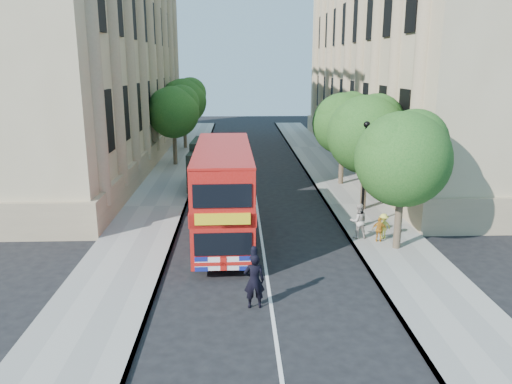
{
  "coord_description": "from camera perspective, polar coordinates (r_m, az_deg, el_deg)",
  "views": [
    {
      "loc": [
        -1.09,
        -17.16,
        7.91
      ],
      "look_at": [
        -0.26,
        4.48,
        2.3
      ],
      "focal_mm": 35.0,
      "sensor_mm": 36.0,
      "label": 1
    }
  ],
  "objects": [
    {
      "name": "police_constable",
      "position": [
        16.69,
        -0.21,
        -10.12
      ],
      "size": [
        0.72,
        0.49,
        1.9
      ],
      "primitive_type": "imported",
      "rotation": [
        0.0,
        0.0,
        3.19
      ],
      "color": "black",
      "rests_on": "ground"
    },
    {
      "name": "tree_right_mid",
      "position": [
        27.32,
        12.62,
        6.89
      ],
      "size": [
        4.2,
        4.2,
        6.37
      ],
      "color": "#473828",
      "rests_on": "ground"
    },
    {
      "name": "tree_left_far",
      "position": [
        39.65,
        -9.36,
        9.32
      ],
      "size": [
        4.0,
        4.0,
        6.3
      ],
      "color": "#473828",
      "rests_on": "ground"
    },
    {
      "name": "lamp_post",
      "position": [
        24.55,
        12.23,
        1.48
      ],
      "size": [
        0.32,
        0.32,
        5.16
      ],
      "color": "black",
      "rests_on": "pavement_right"
    },
    {
      "name": "pavement_right",
      "position": [
        29.09,
        11.5,
        -1.43
      ],
      "size": [
        3.5,
        80.0,
        0.12
      ],
      "primitive_type": "cube",
      "color": "gray",
      "rests_on": "ground"
    },
    {
      "name": "tree_right_far",
      "position": [
        33.13,
        10.0,
        8.07
      ],
      "size": [
        4.0,
        4.0,
        6.15
      ],
      "color": "#473828",
      "rests_on": "ground"
    },
    {
      "name": "woman_pedestrian",
      "position": [
        23.22,
        11.61,
        -3.26
      ],
      "size": [
        0.88,
        0.73,
        1.63
      ],
      "primitive_type": "imported",
      "rotation": [
        0.0,
        0.0,
        3.29
      ],
      "color": "#BFB4A8",
      "rests_on": "pavement_right"
    },
    {
      "name": "tree_left_back",
      "position": [
        47.55,
        -8.2,
        10.51
      ],
      "size": [
        4.2,
        4.2,
        6.65
      ],
      "color": "#473828",
      "rests_on": "ground"
    },
    {
      "name": "ground",
      "position": [
        18.93,
        1.34,
        -10.18
      ],
      "size": [
        120.0,
        120.0,
        0.0
      ],
      "primitive_type": "plane",
      "color": "black",
      "rests_on": "ground"
    },
    {
      "name": "tree_right_near",
      "position": [
        21.66,
        16.55,
        4.19
      ],
      "size": [
        4.0,
        4.0,
        6.08
      ],
      "color": "#473828",
      "rests_on": "ground"
    },
    {
      "name": "building_left",
      "position": [
        43.09,
        -20.07,
        15.13
      ],
      "size": [
        12.0,
        38.0,
        18.0
      ],
      "primitive_type": "cube",
      "color": "tan",
      "rests_on": "ground"
    },
    {
      "name": "child_b",
      "position": [
        23.5,
        14.35,
        -3.79
      ],
      "size": [
        0.85,
        0.63,
        1.18
      ],
      "primitive_type": "imported",
      "rotation": [
        0.0,
        0.0,
        3.42
      ],
      "color": "#E7E64E",
      "rests_on": "pavement_right"
    },
    {
      "name": "child_a",
      "position": [
        23.05,
        13.92,
        -4.18
      ],
      "size": [
        0.7,
        0.4,
        1.13
      ],
      "primitive_type": "imported",
      "rotation": [
        0.0,
        0.0,
        2.94
      ],
      "color": "orange",
      "rests_on": "pavement_right"
    },
    {
      "name": "double_decker_bus",
      "position": [
        22.49,
        -3.74,
        0.15
      ],
      "size": [
        2.62,
        9.22,
        4.23
      ],
      "rotation": [
        0.0,
        0.0,
        0.02
      ],
      "color": "#AC110B",
      "rests_on": "ground"
    },
    {
      "name": "pavement_left",
      "position": [
        28.65,
        -11.47,
        -1.67
      ],
      "size": [
        3.5,
        80.0,
        0.12
      ],
      "primitive_type": "cube",
      "color": "gray",
      "rests_on": "ground"
    },
    {
      "name": "building_right",
      "position": [
        43.78,
        18.36,
        15.24
      ],
      "size": [
        12.0,
        38.0,
        18.0
      ],
      "primitive_type": "cube",
      "color": "tan",
      "rests_on": "ground"
    },
    {
      "name": "box_van",
      "position": [
        32.19,
        -5.39,
        2.99
      ],
      "size": [
        2.43,
        5.48,
        3.08
      ],
      "rotation": [
        0.0,
        0.0,
        -0.04
      ],
      "color": "black",
      "rests_on": "ground"
    }
  ]
}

